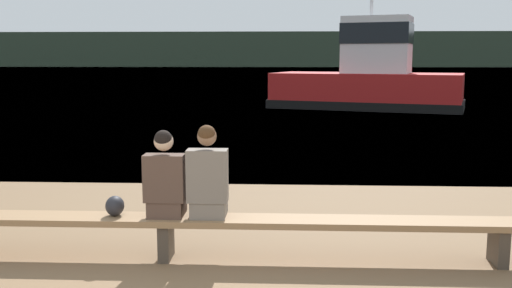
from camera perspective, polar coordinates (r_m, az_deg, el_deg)
water_surface at (r=129.69m, az=2.12°, el=7.74°), size 240.00×240.00×0.00m
far_shoreline at (r=131.34m, az=2.13°, el=9.41°), size 600.00×12.00×7.63m
bench_main at (r=6.34m, az=-9.03°, el=-7.90°), size 7.75×0.40×0.47m
person_left at (r=6.23m, az=-9.08°, el=-3.62°), size 0.43×0.41×0.96m
person_right at (r=6.15m, az=-4.84°, el=-3.46°), size 0.43×0.41×1.01m
shopping_bag at (r=6.46m, az=-13.93°, el=-6.02°), size 0.20×0.23×0.22m
tugboat_red at (r=25.11m, az=11.24°, el=6.32°), size 8.68×5.74×6.63m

